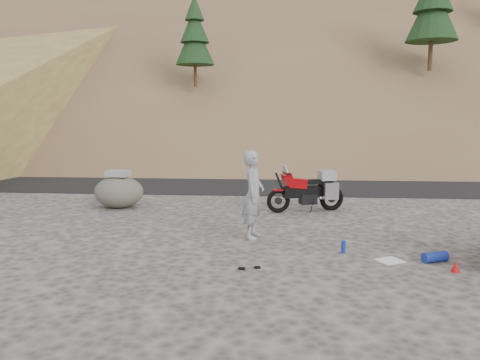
{
  "coord_description": "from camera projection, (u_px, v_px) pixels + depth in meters",
  "views": [
    {
      "loc": [
        0.28,
        -10.25,
        2.74
      ],
      "look_at": [
        -0.74,
        2.29,
        1.0
      ],
      "focal_mm": 35.0,
      "sensor_mm": 36.0,
      "label": 1
    }
  ],
  "objects": [
    {
      "name": "ground",
      "position": [
        264.0,
        238.0,
        10.52
      ],
      "size": [
        140.0,
        140.0,
        0.0
      ],
      "primitive_type": "plane",
      "color": "#403E3B",
      "rests_on": "ground"
    },
    {
      "name": "road",
      "position": [
        271.0,
        182.0,
        19.41
      ],
      "size": [
        120.0,
        7.0,
        0.05
      ],
      "primitive_type": "cube",
      "color": "black",
      "rests_on": "ground"
    },
    {
      "name": "hillside",
      "position": [
        276.0,
        36.0,
        49.37
      ],
      "size": [
        120.0,
        73.0,
        46.72
      ],
      "color": "brown",
      "rests_on": "ground"
    },
    {
      "name": "motorcycle",
      "position": [
        309.0,
        191.0,
        13.4
      ],
      "size": [
        2.26,
        1.09,
        1.39
      ],
      "rotation": [
        0.0,
        0.0,
        0.32
      ],
      "color": "black",
      "rests_on": "ground"
    },
    {
      "name": "man",
      "position": [
        253.0,
        237.0,
        10.59
      ],
      "size": [
        0.58,
        0.78,
        1.97
      ],
      "primitive_type": "imported",
      "rotation": [
        0.0,
        0.0,
        1.41
      ],
      "color": "#94949A",
      "rests_on": "ground"
    },
    {
      "name": "boulder",
      "position": [
        119.0,
        191.0,
        13.95
      ],
      "size": [
        1.76,
        1.62,
        1.13
      ],
      "rotation": [
        0.0,
        0.0,
        -0.31
      ],
      "color": "#534F47",
      "rests_on": "ground"
    },
    {
      "name": "gear_white_cloth",
      "position": [
        390.0,
        261.0,
        8.86
      ],
      "size": [
        0.59,
        0.57,
        0.02
      ],
      "primitive_type": "cube",
      "rotation": [
        0.0,
        0.0,
        0.49
      ],
      "color": "white",
      "rests_on": "ground"
    },
    {
      "name": "gear_blue_mat",
      "position": [
        435.0,
        257.0,
        8.8
      ],
      "size": [
        0.53,
        0.37,
        0.2
      ],
      "primitive_type": "cylinder",
      "rotation": [
        0.0,
        1.57,
        0.38
      ],
      "color": "navy",
      "rests_on": "ground"
    },
    {
      "name": "gear_bottle",
      "position": [
        343.0,
        247.0,
        9.38
      ],
      "size": [
        0.11,
        0.11,
        0.25
      ],
      "primitive_type": "cylinder",
      "rotation": [
        0.0,
        0.0,
        -0.29
      ],
      "color": "navy",
      "rests_on": "ground"
    },
    {
      "name": "gear_funnel",
      "position": [
        455.0,
        267.0,
        8.23
      ],
      "size": [
        0.18,
        0.18,
        0.2
      ],
      "primitive_type": "cone",
      "rotation": [
        0.0,
        0.0,
        0.15
      ],
      "color": "red",
      "rests_on": "ground"
    },
    {
      "name": "gear_glove_a",
      "position": [
        242.0,
        268.0,
        8.38
      ],
      "size": [
        0.12,
        0.09,
        0.03
      ],
      "primitive_type": "cube",
      "rotation": [
        0.0,
        0.0,
        -0.03
      ],
      "color": "black",
      "rests_on": "ground"
    },
    {
      "name": "gear_glove_b",
      "position": [
        257.0,
        267.0,
        8.44
      ],
      "size": [
        0.12,
        0.1,
        0.03
      ],
      "primitive_type": "cube",
      "rotation": [
        0.0,
        0.0,
        0.26
      ],
      "color": "black",
      "rests_on": "ground"
    }
  ]
}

